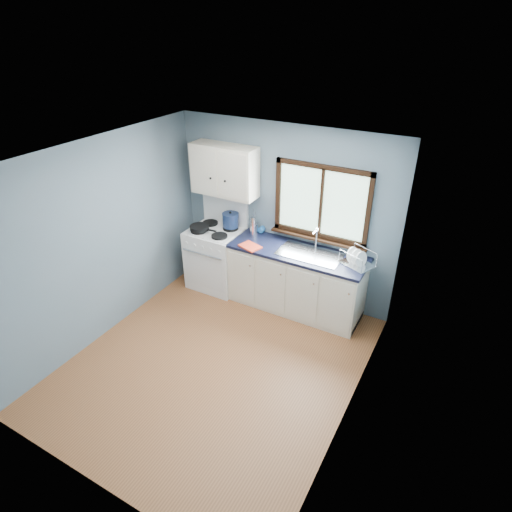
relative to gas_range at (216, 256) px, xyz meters
The scene contains 19 objects.
floor 1.82m from the gas_range, 57.18° to the right, with size 3.20×3.60×0.02m, color #935730.
ceiling 2.67m from the gas_range, 57.18° to the right, with size 3.20×3.60×0.02m, color white.
wall_back 1.26m from the gas_range, 19.54° to the left, with size 3.20×0.02×2.50m, color slate.
wall_front 3.50m from the gas_range, 73.86° to the right, with size 3.20×0.02×2.50m, color slate.
wall_left 1.78m from the gas_range, 114.14° to the right, with size 0.02×3.60×2.50m, color slate.
wall_right 3.05m from the gas_range, 29.91° to the right, with size 0.02×3.60×2.50m, color slate.
gas_range is the anchor object (origin of this frame).
base_cabinets 1.31m from the gas_range, ahead, with size 1.85×0.60×0.88m.
countertop 1.37m from the gas_range, ahead, with size 1.89×0.64×0.04m, color black.
sink 1.53m from the gas_range, ahead, with size 0.84×0.46×0.44m.
window 1.81m from the gas_range, 11.37° to the left, with size 1.36×0.10×1.03m.
upper_cabinets 1.32m from the gas_range, 56.70° to the left, with size 0.95×0.35×0.70m.
skillet 0.54m from the gas_range, 140.87° to the right, with size 0.42×0.29×0.06m.
stockpot 0.62m from the gas_range, 43.53° to the left, with size 0.28×0.28×0.24m.
utensil_crock 0.76m from the gas_range, 22.02° to the left, with size 0.13×0.13×0.37m.
thermos 0.83m from the gas_range, ahead, with size 0.07×0.07×0.30m, color silver.
soap_bottle 0.86m from the gas_range, 20.19° to the left, with size 0.09×0.09×0.24m, color #2267AD.
dish_towel 0.85m from the gas_range, 15.42° to the right, with size 0.28×0.20×0.02m, color #F24425.
dish_rack 2.16m from the gas_range, ahead, with size 0.47×0.43×0.20m.
Camera 1 is at (2.29, -3.15, 3.66)m, focal length 30.00 mm.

